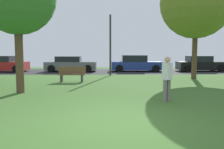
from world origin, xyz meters
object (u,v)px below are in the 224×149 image
Objects in this scene: park_bench at (72,74)px; parked_car_blue at (136,64)px; street_lamp_post at (110,45)px; parked_car_black at (200,64)px; person_thrower at (167,77)px; parked_car_red at (3,65)px; oak_tree_left at (196,3)px; parked_car_grey at (71,64)px.

parked_car_blue is at bearing -121.19° from park_bench.
parked_car_black is at bearing 24.96° from street_lamp_post.
person_thrower is 0.36× the size of street_lamp_post.
parked_car_red is (-11.38, 12.98, -0.23)m from person_thrower.
parked_car_blue is at bearing 58.66° from street_lamp_post.
parked_car_red reaches higher than park_bench.
oak_tree_left is 16.59m from parked_car_red.
person_thrower is 1.00× the size of park_bench.
parked_car_black is at bearing -0.37° from parked_car_blue.
parked_car_red reaches higher than parked_car_black.
oak_tree_left reaches higher than parked_car_blue.
oak_tree_left is at bearing -64.01° from parked_car_blue.
oak_tree_left is 1.60× the size of street_lamp_post.
parked_car_grey is 1.00× the size of street_lamp_post.
oak_tree_left is at bearing -33.95° from parked_car_grey.
person_thrower is 0.38× the size of parked_car_black.
person_thrower reaches higher than parked_car_grey.
street_lamp_post reaches higher than parked_car_red.
parked_car_black is at bearing 1.37° from parked_car_red.
parked_car_red is at bearing -45.48° from park_bench.
park_bench is (-7.77, -1.44, -4.44)m from oak_tree_left.
parked_car_blue is at bearing 115.99° from oak_tree_left.
parked_car_grey is at bearing -177.61° from parked_car_blue.
parked_car_blue is at bearing 153.18° from person_thrower.
street_lamp_post reaches higher than park_bench.
person_thrower is 0.36× the size of parked_car_grey.
parked_car_blue is 1.02× the size of street_lamp_post.
person_thrower reaches higher than parked_car_black.
parked_car_grey is (5.93, 0.22, -0.01)m from parked_car_red.
parked_car_red reaches higher than parked_car_grey.
oak_tree_left is 6.52m from street_lamp_post.
parked_car_black is 9.32m from street_lamp_post.
parked_car_grey is 11.87m from parked_car_black.
parked_car_blue is 5.94m from parked_car_black.
parked_car_red is at bearing 158.62° from oak_tree_left.
parked_car_grey is 1.06× the size of parked_car_black.
person_thrower is 0.39× the size of parked_car_red.
park_bench is (1.23, -7.50, -0.17)m from parked_car_grey.
parked_car_blue is (0.47, 13.44, -0.21)m from person_thrower.
parked_car_black is at bearing 65.43° from oak_tree_left.
person_thrower is at bearing 126.51° from park_bench.
street_lamp_post is at bearing -121.34° from parked_car_blue.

